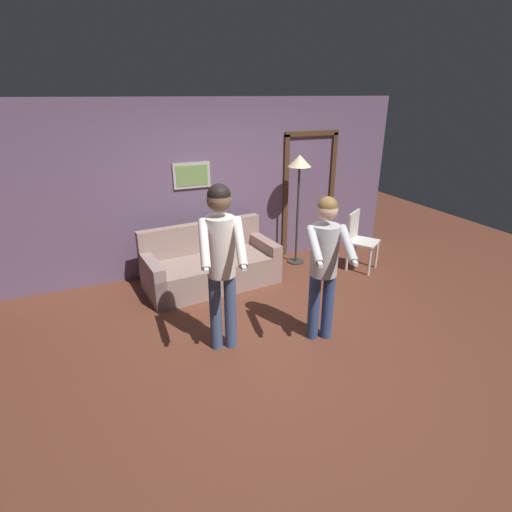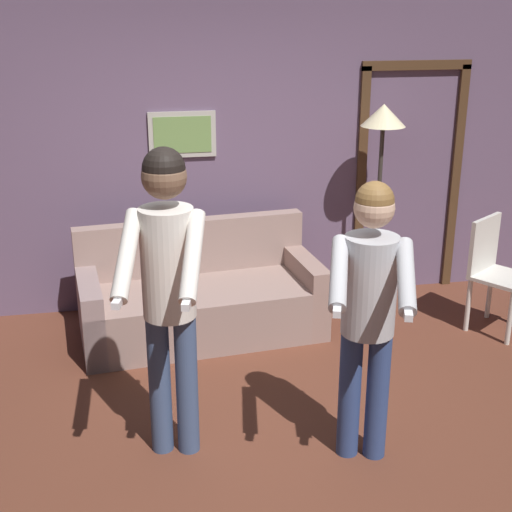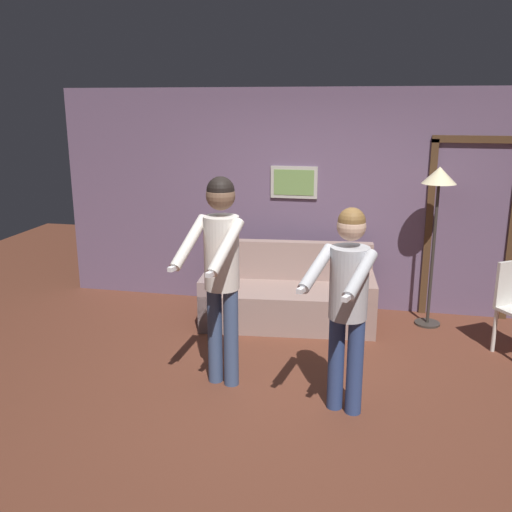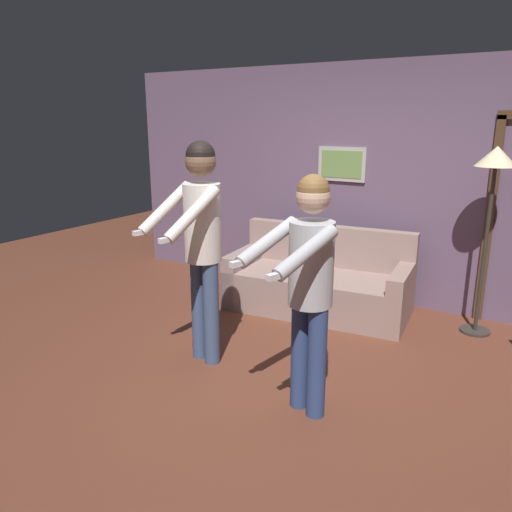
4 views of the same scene
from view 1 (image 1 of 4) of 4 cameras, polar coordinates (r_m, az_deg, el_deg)
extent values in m
plane|color=brown|center=(4.80, 2.36, -11.22)|extent=(12.00, 12.00, 0.00)
cube|color=#67506B|center=(6.25, -6.44, 9.72)|extent=(6.40, 0.06, 2.60)
cube|color=#B7B2A8|center=(6.09, -9.16, 11.30)|extent=(0.56, 0.02, 0.38)
cube|color=#6E924D|center=(6.08, -9.13, 11.28)|extent=(0.48, 0.01, 0.30)
cube|color=#4C331E|center=(6.74, 4.25, 8.26)|extent=(0.08, 0.04, 2.04)
cube|color=#4C331E|center=(7.19, 10.72, 8.82)|extent=(0.08, 0.04, 2.04)
cube|color=#4C331E|center=(6.78, 8.04, 16.96)|extent=(0.98, 0.04, 0.08)
cube|color=gray|center=(5.89, -6.30, -2.30)|extent=(1.97, 1.03, 0.42)
cube|color=gray|center=(6.03, -7.79, 2.70)|extent=(1.90, 0.33, 0.45)
cube|color=gray|center=(5.62, -14.54, -3.28)|extent=(0.24, 0.86, 0.58)
cube|color=gray|center=(6.21, 1.07, -0.03)|extent=(0.24, 0.86, 0.58)
cylinder|color=#332D28|center=(6.76, 5.67, -0.75)|extent=(0.28, 0.28, 0.02)
cylinder|color=#332D28|center=(6.49, 5.94, 5.73)|extent=(0.04, 0.04, 1.57)
cone|color=#F9EAB7|center=(6.30, 6.26, 13.38)|extent=(0.37, 0.37, 0.18)
cylinder|color=#3D5077|center=(4.38, -5.79, -8.01)|extent=(0.13, 0.13, 0.89)
cylinder|color=#3D5077|center=(4.39, -3.69, -7.86)|extent=(0.13, 0.13, 0.89)
cylinder|color=silver|center=(4.06, -5.07, 1.34)|extent=(0.30, 0.30, 0.63)
sphere|color=brown|center=(3.91, -5.31, 8.00)|extent=(0.24, 0.24, 0.24)
sphere|color=black|center=(3.90, -5.33, 8.60)|extent=(0.23, 0.23, 0.23)
cylinder|color=silver|center=(3.80, -7.41, 1.75)|extent=(0.21, 0.51, 0.39)
cube|color=white|center=(3.64, -7.13, -1.82)|extent=(0.07, 0.16, 0.04)
cylinder|color=silver|center=(3.82, -2.31, 2.05)|extent=(0.21, 0.51, 0.39)
cube|color=white|center=(3.67, -1.82, -1.48)|extent=(0.07, 0.16, 0.04)
cylinder|color=navy|center=(4.60, 8.25, -7.18)|extent=(0.13, 0.13, 0.80)
cylinder|color=navy|center=(4.64, 10.19, -7.06)|extent=(0.13, 0.13, 0.80)
cylinder|color=#B2B2B7|center=(4.33, 9.78, 0.81)|extent=(0.30, 0.30, 0.57)
sphere|color=#D8AD8E|center=(4.19, 10.17, 6.47)|extent=(0.22, 0.22, 0.22)
sphere|color=brown|center=(4.18, 10.21, 6.98)|extent=(0.21, 0.21, 0.21)
cylinder|color=#B2B2B7|center=(4.03, 8.36, 1.59)|extent=(0.24, 0.50, 0.28)
cube|color=white|center=(3.86, 9.03, -1.00)|extent=(0.08, 0.15, 0.04)
cylinder|color=#B2B2B7|center=(4.12, 12.98, 1.71)|extent=(0.24, 0.50, 0.28)
cube|color=white|center=(3.95, 13.83, -0.82)|extent=(0.08, 0.15, 0.04)
cylinder|color=silver|center=(6.40, 15.92, -0.83)|extent=(0.04, 0.04, 0.45)
cylinder|color=silver|center=(6.73, 16.84, 0.19)|extent=(0.04, 0.04, 0.45)
cylinder|color=silver|center=(6.50, 12.91, -0.17)|extent=(0.04, 0.04, 0.45)
cylinder|color=silver|center=(6.82, 13.96, 0.80)|extent=(0.04, 0.04, 0.45)
cube|color=silver|center=(6.53, 15.11, 1.96)|extent=(0.58, 0.58, 0.03)
cube|color=silver|center=(6.50, 13.74, 4.27)|extent=(0.37, 0.27, 0.45)
camera|label=2|loc=(0.95, 71.08, 2.16)|focal=50.00mm
camera|label=3|loc=(2.56, 85.04, -3.41)|focal=40.00mm
camera|label=4|loc=(3.65, 57.61, 1.69)|focal=35.00mm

